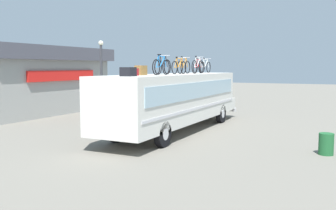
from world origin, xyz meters
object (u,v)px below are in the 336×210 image
Objects in this scene: rooftop_bicycle_7 at (205,67)px; luggage_bag_1 at (128,72)px; rooftop_bicycle_4 at (184,67)px; rooftop_bicycle_6 at (198,67)px; luggage_bag_3 at (141,70)px; rooftop_bicycle_5 at (198,66)px; rooftop_bicycle_2 at (163,66)px; trash_bin at (326,144)px; luggage_bag_2 at (131,72)px; street_lamp at (101,76)px; rooftop_bicycle_3 at (179,67)px; bus at (176,98)px; rooftop_bicycle_1 at (161,66)px.

luggage_bag_1 is at bearing -178.34° from rooftop_bicycle_7.
rooftop_bicycle_7 is at bearing 0.15° from rooftop_bicycle_4.
luggage_bag_3 is at bearing 178.09° from rooftop_bicycle_6.
rooftop_bicycle_5 is at bearing -170.20° from rooftop_bicycle_7.
rooftop_bicycle_2 is 0.99× the size of rooftop_bicycle_5.
trash_bin is at bearing -114.22° from rooftop_bicycle_4.
luggage_bag_1 is 1.02m from luggage_bag_2.
street_lamp is at bearing 98.24° from rooftop_bicycle_4.
rooftop_bicycle_7 is at bearing -1.21° from luggage_bag_2.
rooftop_bicycle_5 is 8.75m from trash_bin.
rooftop_bicycle_3 is at bearing -167.32° from rooftop_bicycle_4.
rooftop_bicycle_5 is (5.13, -0.66, 0.19)m from luggage_bag_3.
luggage_bag_3 is 8.16m from trash_bin.
bus is 5.05m from street_lamp.
luggage_bag_2 is 1.30× the size of luggage_bag_3.
street_lamp is (2.61, 12.25, 2.37)m from trash_bin.
rooftop_bicycle_1 reaches higher than rooftop_bicycle_6.
rooftop_bicycle_6 is (3.34, 0.11, 1.60)m from bus.
rooftop_bicycle_1 is 1.02× the size of rooftop_bicycle_6.
rooftop_bicycle_2 reaches higher than bus.
rooftop_bicycle_7 is at bearing 1.66° from luggage_bag_1.
rooftop_bicycle_2 is at bearing 178.25° from rooftop_bicycle_4.
rooftop_bicycle_6 reaches higher than luggage_bag_3.
rooftop_bicycle_1 reaches higher than rooftop_bicycle_3.
rooftop_bicycle_2 is 0.36× the size of street_lamp.
luggage_bag_1 is 0.33× the size of rooftop_bicycle_6.
rooftop_bicycle_7 is (7.40, -0.26, 0.17)m from luggage_bag_3.
rooftop_bicycle_6 is (4.60, -0.01, -0.03)m from rooftop_bicycle_2.
rooftop_bicycle_6 reaches higher than luggage_bag_1.
rooftop_bicycle_3 is 2.26m from rooftop_bicycle_5.
bus is 2.07m from rooftop_bicycle_2.
rooftop_bicycle_1 is 0.98× the size of rooftop_bicycle_2.
luggage_bag_3 reaches higher than luggage_bag_1.
rooftop_bicycle_3 is at bearing -6.78° from luggage_bag_2.
rooftop_bicycle_2 is at bearing 179.36° from rooftop_bicycle_7.
bus is 2.66× the size of street_lamp.
trash_bin is at bearing -97.52° from rooftop_bicycle_2.
rooftop_bicycle_3 is at bearing -121.29° from bus.
rooftop_bicycle_6 is 1.98× the size of trash_bin.
rooftop_bicycle_2 is 0.99× the size of rooftop_bicycle_3.
luggage_bag_1 is 0.31× the size of rooftop_bicycle_5.
bus is 7.49× the size of rooftop_bicycle_2.
trash_bin is (-0.98, -7.44, -2.94)m from rooftop_bicycle_2.
rooftop_bicycle_1 is at bearing -2.73° from luggage_bag_1.
rooftop_bicycle_3 is (1.13, -0.34, -0.03)m from rooftop_bicycle_2.
rooftop_bicycle_4 is at bearing 2.49° from luggage_bag_1.
luggage_bag_1 is at bearing -135.68° from street_lamp.
rooftop_bicycle_7 is (3.32, 0.01, -0.00)m from rooftop_bicycle_4.
rooftop_bicycle_4 reaches higher than luggage_bag_1.
rooftop_bicycle_2 is 1.05× the size of rooftop_bicycle_6.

